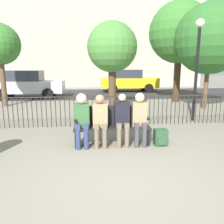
{
  "coord_description": "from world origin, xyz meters",
  "views": [
    {
      "loc": [
        -0.48,
        -3.17,
        1.82
      ],
      "look_at": [
        0.0,
        1.76,
        0.8
      ],
      "focal_mm": 35.0,
      "sensor_mm": 36.0,
      "label": 1
    }
  ],
  "objects_px": {
    "seated_person_1": "(100,118)",
    "seated_person_3": "(140,116)",
    "tree_0": "(210,39)",
    "parked_car_0": "(128,80)",
    "tree_2": "(112,48)",
    "parked_car_1": "(26,84)",
    "lamp_post": "(198,54)",
    "seated_person_0": "(82,117)",
    "park_bench": "(112,124)",
    "backpack": "(161,137)",
    "seated_person_2": "(122,117)",
    "tree_3": "(180,33)"
  },
  "relations": [
    {
      "from": "park_bench",
      "to": "seated_person_1",
      "type": "distance_m",
      "value": 0.36
    },
    {
      "from": "seated_person_3",
      "to": "seated_person_2",
      "type": "bearing_deg",
      "value": -179.91
    },
    {
      "from": "tree_2",
      "to": "parked_car_0",
      "type": "distance_m",
      "value": 7.8
    },
    {
      "from": "lamp_post",
      "to": "parked_car_0",
      "type": "bearing_deg",
      "value": 94.46
    },
    {
      "from": "parked_car_0",
      "to": "seated_person_1",
      "type": "bearing_deg",
      "value": -102.77
    },
    {
      "from": "seated_person_1",
      "to": "lamp_post",
      "type": "xyz_separation_m",
      "value": [
        3.31,
        2.18,
        1.55
      ]
    },
    {
      "from": "tree_2",
      "to": "parked_car_0",
      "type": "height_order",
      "value": "tree_2"
    },
    {
      "from": "seated_person_1",
      "to": "tree_0",
      "type": "distance_m",
      "value": 6.84
    },
    {
      "from": "parked_car_0",
      "to": "parked_car_1",
      "type": "relative_size",
      "value": 1.0
    },
    {
      "from": "seated_person_0",
      "to": "parked_car_0",
      "type": "relative_size",
      "value": 0.3
    },
    {
      "from": "park_bench",
      "to": "parked_car_1",
      "type": "bearing_deg",
      "value": 116.88
    },
    {
      "from": "seated_person_0",
      "to": "seated_person_3",
      "type": "xyz_separation_m",
      "value": [
        1.34,
        -0.0,
        -0.01
      ]
    },
    {
      "from": "backpack",
      "to": "tree_3",
      "type": "relative_size",
      "value": 0.08
    },
    {
      "from": "park_bench",
      "to": "backpack",
      "type": "height_order",
      "value": "park_bench"
    },
    {
      "from": "seated_person_1",
      "to": "parked_car_0",
      "type": "xyz_separation_m",
      "value": [
        2.59,
        11.41,
        0.16
      ]
    },
    {
      "from": "backpack",
      "to": "lamp_post",
      "type": "xyz_separation_m",
      "value": [
        1.89,
        2.27,
        2.04
      ]
    },
    {
      "from": "tree_3",
      "to": "park_bench",
      "type": "bearing_deg",
      "value": -123.27
    },
    {
      "from": "seated_person_1",
      "to": "tree_2",
      "type": "bearing_deg",
      "value": 80.48
    },
    {
      "from": "lamp_post",
      "to": "parked_car_0",
      "type": "distance_m",
      "value": 9.37
    },
    {
      "from": "tree_3",
      "to": "seated_person_1",
      "type": "bearing_deg",
      "value": -124.49
    },
    {
      "from": "lamp_post",
      "to": "parked_car_0",
      "type": "height_order",
      "value": "lamp_post"
    },
    {
      "from": "parked_car_0",
      "to": "parked_car_1",
      "type": "distance_m",
      "value": 7.18
    },
    {
      "from": "seated_person_2",
      "to": "parked_car_0",
      "type": "relative_size",
      "value": 0.29
    },
    {
      "from": "tree_2",
      "to": "backpack",
      "type": "bearing_deg",
      "value": -79.83
    },
    {
      "from": "tree_0",
      "to": "tree_3",
      "type": "bearing_deg",
      "value": 104.74
    },
    {
      "from": "seated_person_2",
      "to": "tree_3",
      "type": "relative_size",
      "value": 0.24
    },
    {
      "from": "seated_person_1",
      "to": "tree_2",
      "type": "xyz_separation_m",
      "value": [
        0.68,
        4.04,
        1.88
      ]
    },
    {
      "from": "parked_car_0",
      "to": "parked_car_1",
      "type": "xyz_separation_m",
      "value": [
        -6.61,
        -2.81,
        0.0
      ]
    },
    {
      "from": "backpack",
      "to": "tree_0",
      "type": "height_order",
      "value": "tree_0"
    },
    {
      "from": "seated_person_0",
      "to": "lamp_post",
      "type": "bearing_deg",
      "value": 30.31
    },
    {
      "from": "park_bench",
      "to": "seated_person_3",
      "type": "xyz_separation_m",
      "value": [
        0.64,
        -0.13,
        0.2
      ]
    },
    {
      "from": "tree_0",
      "to": "lamp_post",
      "type": "relative_size",
      "value": 1.34
    },
    {
      "from": "seated_person_3",
      "to": "lamp_post",
      "type": "bearing_deg",
      "value": 42.38
    },
    {
      "from": "seated_person_1",
      "to": "parked_car_1",
      "type": "relative_size",
      "value": 0.29
    },
    {
      "from": "lamp_post",
      "to": "tree_0",
      "type": "bearing_deg",
      "value": 53.82
    },
    {
      "from": "tree_0",
      "to": "lamp_post",
      "type": "bearing_deg",
      "value": -126.18
    },
    {
      "from": "seated_person_1",
      "to": "lamp_post",
      "type": "bearing_deg",
      "value": 33.36
    },
    {
      "from": "tree_3",
      "to": "parked_car_0",
      "type": "distance_m",
      "value": 6.04
    },
    {
      "from": "seated_person_1",
      "to": "tree_0",
      "type": "relative_size",
      "value": 0.27
    },
    {
      "from": "park_bench",
      "to": "tree_0",
      "type": "bearing_deg",
      "value": 42.24
    },
    {
      "from": "seated_person_0",
      "to": "lamp_post",
      "type": "height_order",
      "value": "lamp_post"
    },
    {
      "from": "seated_person_0",
      "to": "lamp_post",
      "type": "distance_m",
      "value": 4.57
    },
    {
      "from": "seated_person_1",
      "to": "tree_0",
      "type": "bearing_deg",
      "value": 41.42
    },
    {
      "from": "seated_person_1",
      "to": "seated_person_3",
      "type": "xyz_separation_m",
      "value": [
        0.92,
        0.0,
        0.02
      ]
    },
    {
      "from": "backpack",
      "to": "parked_car_0",
      "type": "height_order",
      "value": "parked_car_0"
    },
    {
      "from": "tree_0",
      "to": "parked_car_0",
      "type": "bearing_deg",
      "value": 107.45
    },
    {
      "from": "seated_person_3",
      "to": "parked_car_1",
      "type": "distance_m",
      "value": 9.92
    },
    {
      "from": "seated_person_1",
      "to": "seated_person_3",
      "type": "distance_m",
      "value": 0.92
    },
    {
      "from": "seated_person_1",
      "to": "parked_car_0",
      "type": "height_order",
      "value": "parked_car_0"
    },
    {
      "from": "tree_3",
      "to": "parked_car_0",
      "type": "xyz_separation_m",
      "value": [
        -1.72,
        5.14,
        -2.65
      ]
    }
  ]
}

